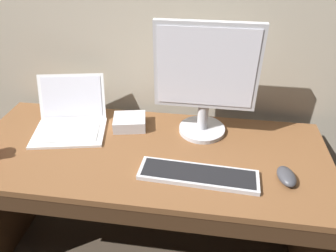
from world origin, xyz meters
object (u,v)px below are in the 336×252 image
wired_keyboard (198,175)px  external_drive_box (130,122)px  laptop_white (70,120)px  external_monitor (205,79)px  computer_mouse (286,176)px

wired_keyboard → external_drive_box: bearing=138.8°
laptop_white → wired_keyboard: size_ratio=0.80×
external_monitor → wired_keyboard: size_ratio=1.10×
external_monitor → laptop_white: bearing=-175.5°
laptop_white → external_drive_box: bearing=9.9°
laptop_white → computer_mouse: bearing=-13.4°
external_monitor → computer_mouse: (0.35, -0.29, -0.27)m
wired_keyboard → laptop_white: bearing=157.7°
laptop_white → external_monitor: bearing=4.5°
laptop_white → wired_keyboard: bearing=-22.3°
external_monitor → computer_mouse: 0.53m
laptop_white → external_monitor: size_ratio=0.73×
external_monitor → external_drive_box: (-0.36, -0.00, -0.26)m
laptop_white → computer_mouse: (1.00, -0.24, -0.02)m
computer_mouse → external_drive_box: bearing=147.6°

